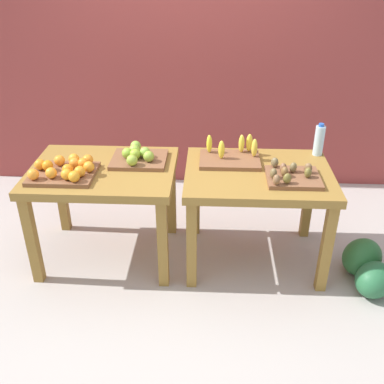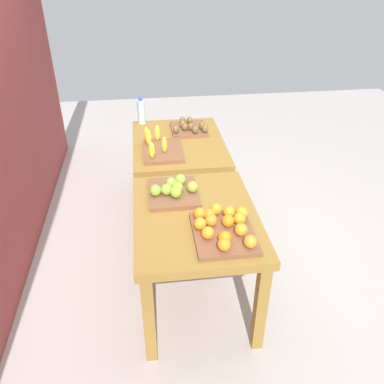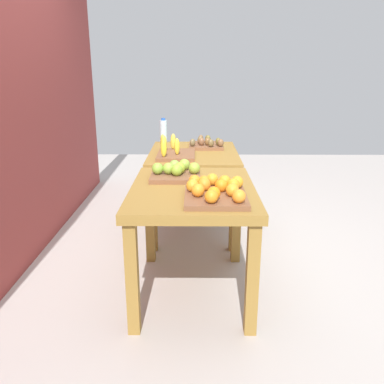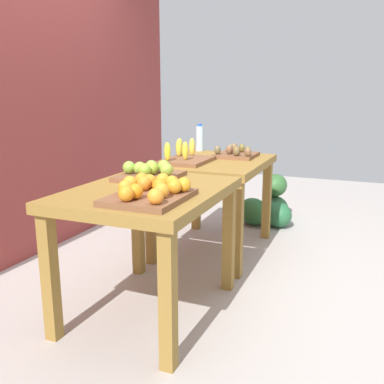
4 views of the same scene
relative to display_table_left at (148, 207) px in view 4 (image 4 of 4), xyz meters
name	(u,v)px [view 4 (image 4 of 4)]	position (x,y,z in m)	size (l,w,h in m)	color
ground_plane	(187,274)	(0.56, 0.00, -0.65)	(8.00, 8.00, 0.00)	#AFA7A2
back_wall	(24,64)	(0.56, 1.35, 0.85)	(4.40, 0.12, 3.00)	brown
display_table_left	(148,207)	(0.00, 0.00, 0.00)	(1.04, 0.80, 0.76)	olive
display_table_right	(214,174)	(1.12, 0.00, 0.00)	(1.04, 0.80, 0.76)	olive
orange_bin	(151,191)	(-0.22, -0.14, 0.16)	(0.45, 0.37, 0.11)	brown
apple_bin	(150,172)	(0.24, 0.12, 0.15)	(0.40, 0.36, 0.11)	brown
banana_crate	(186,157)	(0.93, 0.17, 0.15)	(0.44, 0.32, 0.17)	brown
kiwi_bin	(236,153)	(1.33, -0.12, 0.14)	(0.36, 0.33, 0.10)	brown
water_bottle	(200,138)	(1.59, 0.31, 0.23)	(0.07, 0.07, 0.25)	silver
watermelon_pile	(269,206)	(2.04, -0.27, -0.48)	(0.67, 0.65, 0.48)	#33673C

